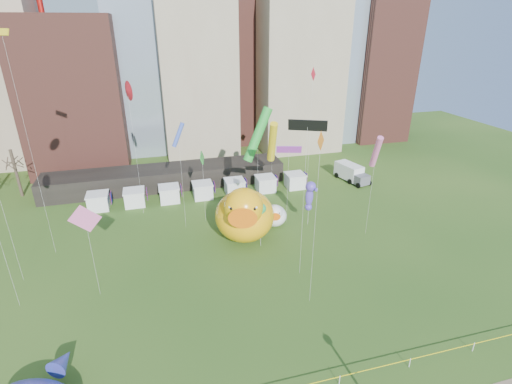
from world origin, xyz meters
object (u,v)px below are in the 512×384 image
object	(u,v)px
seahorse_green	(261,215)
box_truck	(351,173)
seahorse_purple	(310,194)
small_duck	(274,215)
big_duck	(244,214)

from	to	relation	value
seahorse_green	box_truck	distance (m)	26.26
seahorse_purple	small_duck	bearing A→B (deg)	146.57
seahorse_green	box_truck	world-z (taller)	seahorse_green
box_truck	small_duck	bearing A→B (deg)	-160.09
small_duck	box_truck	xyz separation A→B (m)	(17.38, 11.70, -0.15)
big_duck	seahorse_green	bearing A→B (deg)	-40.20
small_duck	seahorse_purple	world-z (taller)	seahorse_purple
seahorse_purple	box_truck	world-z (taller)	seahorse_purple
small_duck	box_truck	bearing A→B (deg)	50.21
big_duck	seahorse_purple	world-z (taller)	big_duck
seahorse_purple	box_truck	bearing A→B (deg)	22.49
big_duck	small_duck	xyz separation A→B (m)	(4.59, 2.31, -1.95)
small_duck	big_duck	bearing A→B (deg)	-136.97
small_duck	box_truck	world-z (taller)	small_duck
small_duck	seahorse_purple	distance (m)	5.38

